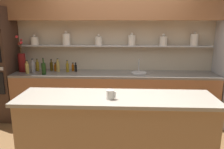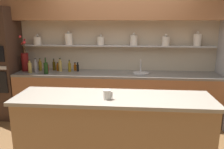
# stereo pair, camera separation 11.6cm
# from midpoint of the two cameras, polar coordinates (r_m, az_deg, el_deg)

# --- Properties ---
(back_wall_unit) EXTENTS (5.20, 0.44, 2.60)m
(back_wall_unit) POSITION_cam_midpoint_polar(r_m,az_deg,el_deg) (4.28, 1.03, 9.49)
(back_wall_unit) COLOR beige
(back_wall_unit) RESTS_ON ground_plane
(back_counter_unit) EXTENTS (3.77, 0.62, 0.92)m
(back_counter_unit) POSITION_cam_midpoint_polar(r_m,az_deg,el_deg) (4.21, -0.30, -5.74)
(back_counter_unit) COLOR #99603D
(back_counter_unit) RESTS_ON ground_plane
(island_counter) EXTENTS (2.25, 0.61, 1.02)m
(island_counter) POSITION_cam_midpoint_polar(r_m,az_deg,el_deg) (2.69, -0.31, -16.02)
(island_counter) COLOR tan
(island_counter) RESTS_ON ground_plane
(flower_vase) EXTENTS (0.14, 0.18, 0.69)m
(flower_vase) POSITION_cam_midpoint_polar(r_m,az_deg,el_deg) (4.54, -23.17, 3.26)
(flower_vase) COLOR maroon
(flower_vase) RESTS_ON back_counter_unit
(sink_fixture) EXTENTS (0.30, 0.30, 0.25)m
(sink_fixture) POSITION_cam_midpoint_polar(r_m,az_deg,el_deg) (4.09, 6.29, 0.65)
(sink_fixture) COLOR #B7B7BC
(sink_fixture) RESTS_ON back_counter_unit
(bottle_sauce_0) EXTENTS (0.05, 0.05, 0.18)m
(bottle_sauce_0) POSITION_cam_midpoint_polar(r_m,az_deg,el_deg) (4.26, -10.22, 1.76)
(bottle_sauce_0) COLOR black
(bottle_sauce_0) RESTS_ON back_counter_unit
(bottle_oil_1) EXTENTS (0.06, 0.06, 0.23)m
(bottle_oil_1) POSITION_cam_midpoint_polar(r_m,az_deg,el_deg) (4.46, -16.25, 2.13)
(bottle_oil_1) COLOR #47380A
(bottle_oil_1) RESTS_ON back_counter_unit
(bottle_oil_2) EXTENTS (0.06, 0.06, 0.23)m
(bottle_oil_2) POSITION_cam_midpoint_polar(r_m,az_deg,el_deg) (4.26, -12.34, 1.86)
(bottle_oil_2) COLOR olive
(bottle_oil_2) RESTS_ON back_counter_unit
(bottle_spirit_3) EXTENTS (0.07, 0.07, 0.26)m
(bottle_spirit_3) POSITION_cam_midpoint_polar(r_m,az_deg,el_deg) (4.32, -14.70, 2.11)
(bottle_spirit_3) COLOR tan
(bottle_spirit_3) RESTS_ON back_counter_unit
(bottle_spirit_4) EXTENTS (0.07, 0.07, 0.25)m
(bottle_spirit_4) POSITION_cam_midpoint_polar(r_m,az_deg,el_deg) (4.35, -21.99, 1.58)
(bottle_spirit_4) COLOR tan
(bottle_spirit_4) RESTS_ON back_counter_unit
(bottle_sauce_5) EXTENTS (0.06, 0.06, 0.18)m
(bottle_sauce_5) POSITION_cam_midpoint_polar(r_m,az_deg,el_deg) (4.40, -17.93, 1.61)
(bottle_sauce_5) COLOR maroon
(bottle_sauce_5) RESTS_ON back_counter_unit
(bottle_sauce_6) EXTENTS (0.05, 0.05, 0.16)m
(bottle_sauce_6) POSITION_cam_midpoint_polar(r_m,az_deg,el_deg) (4.34, -10.92, 1.80)
(bottle_sauce_6) COLOR #9E4C0A
(bottle_sauce_6) RESTS_ON back_counter_unit
(bottle_oil_7) EXTENTS (0.06, 0.06, 0.24)m
(bottle_oil_7) POSITION_cam_midpoint_polar(r_m,az_deg,el_deg) (4.51, -19.61, 2.07)
(bottle_oil_7) COLOR olive
(bottle_oil_7) RESTS_ON back_counter_unit
(bottle_spirit_8) EXTENTS (0.07, 0.07, 0.27)m
(bottle_spirit_8) POSITION_cam_midpoint_polar(r_m,az_deg,el_deg) (4.37, -20.67, 1.86)
(bottle_spirit_8) COLOR gray
(bottle_spirit_8) RESTS_ON back_counter_unit
(bottle_sauce_9) EXTENTS (0.05, 0.05, 0.17)m
(bottle_sauce_9) POSITION_cam_midpoint_polar(r_m,az_deg,el_deg) (4.40, -15.30, 1.73)
(bottle_sauce_9) COLOR #9E4C0A
(bottle_sauce_9) RESTS_ON back_counter_unit
(bottle_wine_10) EXTENTS (0.08, 0.08, 0.30)m
(bottle_wine_10) POSITION_cam_midpoint_polar(r_m,az_deg,el_deg) (4.18, -18.18, 1.54)
(bottle_wine_10) COLOR #193814
(bottle_wine_10) RESTS_ON back_counter_unit
(coffee_mug) EXTENTS (0.10, 0.08, 0.10)m
(coffee_mug) POSITION_cam_midpoint_polar(r_m,az_deg,el_deg) (2.38, -1.91, -5.26)
(coffee_mug) COLOR silver
(coffee_mug) RESTS_ON island_counter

